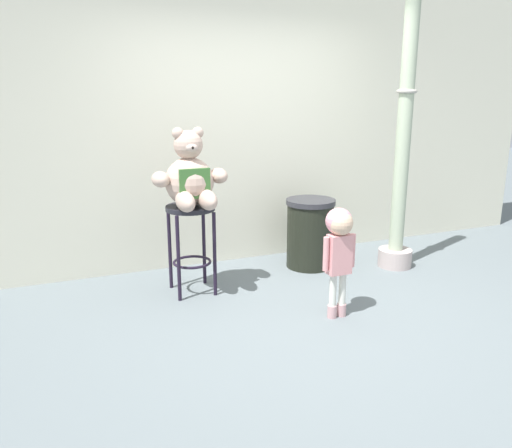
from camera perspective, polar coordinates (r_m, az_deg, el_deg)
ground_plane at (r=4.02m, az=6.69°, el=-11.06°), size 24.00×24.00×0.00m
building_wall at (r=5.31m, az=-2.78°, el=15.75°), size 7.54×0.30×3.68m
bar_stool_with_teddy at (r=4.45m, az=-7.31°, el=-0.68°), size 0.43×0.43×0.79m
teddy_bear at (r=4.32m, az=-7.39°, el=5.09°), size 0.65×0.58×0.67m
child_walking at (r=3.94m, az=9.34°, el=-1.69°), size 0.28×0.22×0.88m
trash_bin at (r=5.15m, az=6.08°, el=-1.01°), size 0.49×0.49×0.70m
lamppost at (r=5.16m, az=16.17°, el=8.20°), size 0.34×0.34×3.01m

